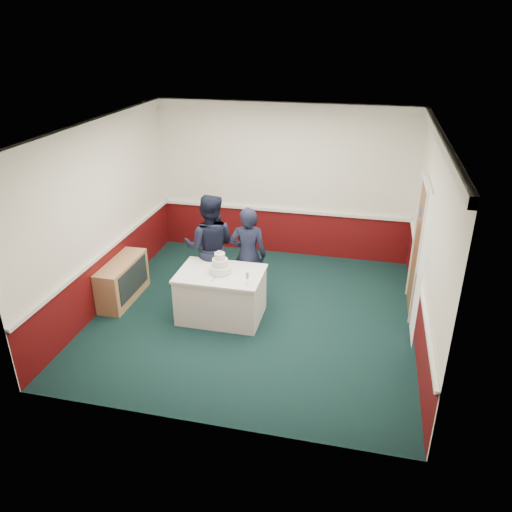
% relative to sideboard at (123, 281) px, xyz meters
% --- Properties ---
extents(ground, '(5.00, 5.00, 0.00)m').
position_rel_sideboard_xyz_m(ground, '(2.28, -0.00, -0.35)').
color(ground, black).
rests_on(ground, ground).
extents(room_shell, '(5.00, 5.00, 3.00)m').
position_rel_sideboard_xyz_m(room_shell, '(2.36, 0.61, 1.62)').
color(room_shell, white).
rests_on(room_shell, ground).
extents(sideboard, '(0.41, 1.20, 0.70)m').
position_rel_sideboard_xyz_m(sideboard, '(0.00, 0.00, 0.00)').
color(sideboard, tan).
rests_on(sideboard, ground).
extents(cake_table, '(1.32, 0.92, 0.79)m').
position_rel_sideboard_xyz_m(cake_table, '(1.78, -0.17, 0.05)').
color(cake_table, white).
rests_on(cake_table, ground).
extents(wedding_cake, '(0.35, 0.35, 0.36)m').
position_rel_sideboard_xyz_m(wedding_cake, '(1.78, -0.17, 0.55)').
color(wedding_cake, white).
rests_on(wedding_cake, cake_table).
extents(cake_knife, '(0.04, 0.22, 0.00)m').
position_rel_sideboard_xyz_m(cake_knife, '(1.75, -0.37, 0.44)').
color(cake_knife, silver).
rests_on(cake_knife, cake_table).
extents(champagne_flute, '(0.05, 0.05, 0.21)m').
position_rel_sideboard_xyz_m(champagne_flute, '(2.28, -0.45, 0.58)').
color(champagne_flute, silver).
rests_on(champagne_flute, cake_table).
extents(person_man, '(0.97, 0.80, 1.82)m').
position_rel_sideboard_xyz_m(person_man, '(1.41, 0.47, 0.56)').
color(person_man, black).
rests_on(person_man, ground).
extents(person_woman, '(0.67, 0.50, 1.67)m').
position_rel_sideboard_xyz_m(person_woman, '(2.07, 0.43, 0.49)').
color(person_woman, black).
rests_on(person_woman, ground).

